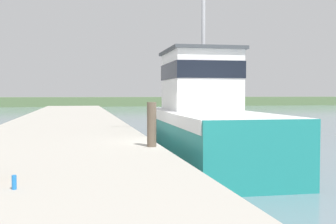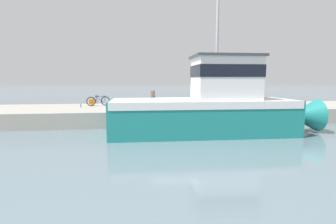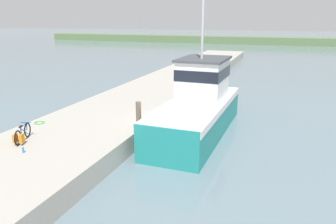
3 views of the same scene
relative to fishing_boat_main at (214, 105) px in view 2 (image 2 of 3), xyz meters
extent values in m
plane|color=slate|center=(-1.04, -2.09, -1.54)|extent=(320.00, 320.00, 0.00)
cube|color=#A39E93|center=(-5.17, -2.09, -1.06)|extent=(6.06, 80.00, 0.97)
cube|color=teal|center=(-0.01, -0.62, -0.62)|extent=(3.21, 9.61, 1.84)
cone|color=teal|center=(0.12, 5.01, -0.62)|extent=(1.79, 1.76, 1.75)
cube|color=white|center=(-0.01, -0.62, 0.12)|extent=(3.27, 9.42, 0.37)
cube|color=white|center=(0.01, 0.57, 1.38)|extent=(2.46, 3.23, 2.15)
cube|color=black|center=(0.01, 0.57, 1.76)|extent=(2.51, 3.29, 0.60)
cube|color=#3D4247|center=(0.01, 0.57, 2.52)|extent=(2.66, 3.49, 0.12)
torus|color=black|center=(-6.24, -7.25, -0.24)|extent=(0.29, 0.65, 0.67)
torus|color=black|center=(-6.60, -6.27, -0.24)|extent=(0.29, 0.65, 0.67)
cylinder|color=navy|center=(-6.30, -7.10, -0.31)|extent=(0.16, 0.35, 0.18)
cylinder|color=navy|center=(-6.37, -6.89, -0.14)|extent=(0.08, 0.14, 0.51)
cylinder|color=navy|center=(-6.31, -7.05, -0.06)|extent=(0.20, 0.45, 0.38)
cylinder|color=navy|center=(-6.47, -6.63, -0.14)|extent=(0.27, 0.64, 0.52)
cylinder|color=navy|center=(-6.49, -6.58, 0.11)|extent=(0.22, 0.52, 0.05)
cylinder|color=navy|center=(-6.59, -6.30, -0.07)|extent=(0.07, 0.10, 0.34)
cylinder|color=navy|center=(-6.58, -6.33, 0.15)|extent=(0.43, 0.19, 0.04)
cube|color=black|center=(-6.38, -6.87, 0.15)|extent=(0.18, 0.26, 0.05)
cube|color=orange|center=(-6.39, -7.26, -0.27)|extent=(0.22, 0.34, 0.37)
cube|color=orange|center=(-6.12, -7.16, -0.27)|extent=(0.22, 0.34, 0.37)
cylinder|color=brown|center=(-2.44, -3.03, 0.06)|extent=(0.26, 0.26, 1.26)
torus|color=green|center=(-7.53, -4.42, -0.55)|extent=(0.52, 0.52, 0.04)
cylinder|color=blue|center=(-5.45, -7.84, -0.46)|extent=(0.08, 0.08, 0.23)
cylinder|color=yellow|center=(-7.26, -7.48, -0.46)|extent=(0.07, 0.07, 0.23)
camera|label=1|loc=(-4.43, -14.73, 0.93)|focal=45.00mm
camera|label=2|loc=(13.26, -4.17, 1.32)|focal=28.00mm
camera|label=3|loc=(4.31, -17.57, 4.75)|focal=35.00mm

